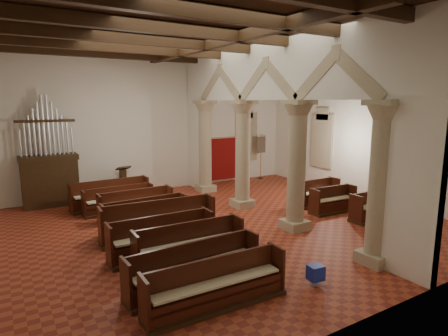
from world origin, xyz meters
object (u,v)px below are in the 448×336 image
Objects in this scene: aisle_pew_0 at (373,210)px; lectern at (123,184)px; processional_banner at (261,164)px; pipe_organ at (49,171)px; nave_pew_0 at (217,292)px.

lectern is at bearing 131.01° from aisle_pew_0.
processional_banner reaches higher than lectern.
pipe_organ is at bearing 141.37° from aisle_pew_0.
pipe_organ is 9.93m from nave_pew_0.
processional_banner is (10.14, -0.01, -0.57)m from pipe_organ.
processional_banner is 12.74m from nave_pew_0.
aisle_pew_0 is at bearing -39.55° from pipe_organ.
nave_pew_0 is 1.64× the size of aisle_pew_0.
lectern is at bearing 85.35° from nave_pew_0.
processional_banner is at bearing -5.77° from lectern.
lectern is 9.73m from nave_pew_0.
nave_pew_0 is (1.88, -9.69, -1.05)m from pipe_organ.
lectern is 0.45× the size of nave_pew_0.
pipe_organ is 1.46× the size of nave_pew_0.
lectern is 0.73× the size of aisle_pew_0.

